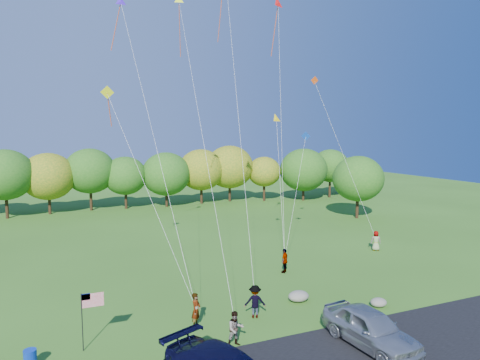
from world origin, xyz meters
The scene contains 13 objects.
ground centered at (0.00, 0.00, 0.00)m, with size 140.00×140.00×0.00m, color #32611B.
treeline centered at (-1.58, 36.35, 4.75)m, with size 75.29×27.52×8.41m.
minivan_silver centered at (4.72, -3.39, 0.94)m, with size 2.09×5.19×1.77m, color #9FA3A9.
flyer_a centered at (-2.23, 1.87, 0.91)m, with size 0.67×0.44×1.83m, color #4C4C59.
flyer_b centered at (-1.11, -0.80, 0.85)m, with size 0.82×0.64×1.70m, color #4C4C59.
flyer_c centered at (1.09, 1.71, 0.91)m, with size 1.18×0.68×1.82m, color #4C4C59.
flyer_d centered at (6.30, 7.77, 0.89)m, with size 1.04×0.43×1.78m, color #4C4C59.
flyer_e centered at (16.42, 9.86, 0.85)m, with size 0.84×0.54×1.71m, color #4C4C59.
trash_barrel centered at (-10.00, 0.90, 0.41)m, with size 0.54×0.54×0.81m, color #0A2FA4.
flag_assembly centered at (-7.51, 1.54, 2.09)m, with size 1.02×0.66×2.76m.
boulder_near centered at (4.45, 2.71, 0.32)m, with size 1.30×1.02×0.65m, color #9F978A.
boulder_far centered at (8.35, 0.20, 0.26)m, with size 0.99×0.82×0.52m, color gray.
kites_aloft centered at (3.98, 13.90, 19.08)m, with size 17.81×9.39×14.60m.
Camera 1 is at (-8.50, -18.74, 10.10)m, focal length 32.00 mm.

